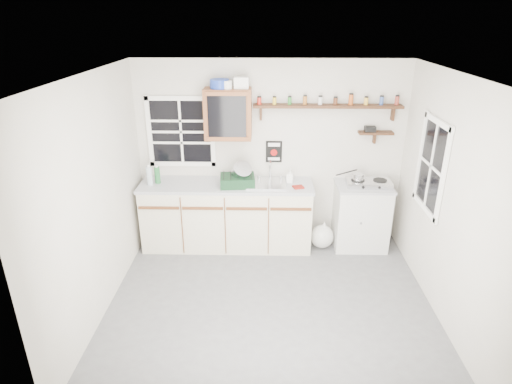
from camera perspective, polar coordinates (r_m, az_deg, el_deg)
room at (r=4.36m, az=2.07°, el=-1.22°), size 3.64×3.24×2.54m
main_cabinet at (r=5.89m, az=-3.87°, el=-3.04°), size 2.31×0.63×0.92m
right_cabinet at (r=6.04m, az=13.79°, el=-3.07°), size 0.73×0.57×0.91m
sink at (r=5.68m, az=1.40°, el=1.19°), size 0.52×0.44×0.29m
upper_cabinet at (r=5.58m, az=-3.76°, el=10.34°), size 0.60×0.32×0.65m
upper_cabinet_clutter at (r=5.51m, az=-3.80°, el=14.24°), size 0.48×0.24×0.14m
spice_shelf at (r=5.66m, az=9.62°, el=11.32°), size 1.91×0.18×0.35m
secondary_shelf at (r=5.87m, az=15.45°, el=7.70°), size 0.45×0.16×0.24m
warning_sign at (r=5.84m, az=2.41°, el=5.39°), size 0.22×0.02×0.30m
window_back at (r=5.87m, az=-9.97°, el=7.91°), size 0.93×0.03×0.98m
window_right at (r=5.14m, az=22.38°, el=3.22°), size 0.03×0.78×1.08m
water_bottles at (r=5.81m, az=-13.56°, el=2.20°), size 0.16×0.14×0.28m
dish_rack at (r=5.60m, az=-2.32°, el=1.91°), size 0.47×0.37×0.34m
soap_bottle at (r=5.73m, az=4.58°, el=2.19°), size 0.10×0.10×0.19m
rag at (r=5.59m, az=5.65°, el=0.66°), size 0.16×0.15×0.02m
hotplate at (r=5.84m, az=14.79°, el=1.20°), size 0.60×0.34×0.08m
saucepan at (r=5.78m, az=13.39°, el=1.98°), size 0.35×0.22×0.15m
trash_bag at (r=5.99m, az=8.80°, el=-5.84°), size 0.37×0.33×0.42m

